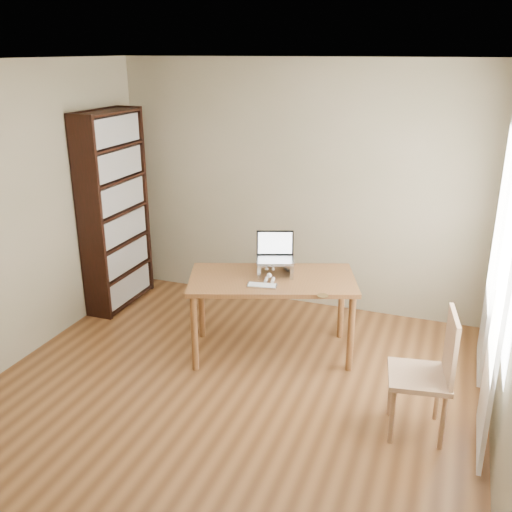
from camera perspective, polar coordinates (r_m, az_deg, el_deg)
The scene contains 10 objects.
room at distance 4.01m, azimuth -4.04°, elevation -0.01°, with size 4.04×4.54×2.64m.
bookshelf at distance 6.25m, azimuth -13.95°, elevation 4.39°, with size 0.30×0.90×2.10m.
curtains at distance 4.49m, azimuth 23.14°, elevation -1.20°, with size 0.03×1.90×2.25m.
desk at distance 5.12m, azimuth 1.62°, elevation -3.14°, with size 1.63×1.19×0.75m.
laptop_stand at distance 5.12m, azimuth 1.93°, elevation -1.02°, with size 0.32×0.25×0.13m.
laptop at distance 5.14m, azimuth 2.15°, elevation 0.35°, with size 0.40×0.38×0.24m.
keyboard at distance 4.89m, azimuth 0.61°, elevation -2.98°, with size 0.27×0.15×0.02m.
coaster at distance 4.75m, azimuth 6.68°, elevation -3.96°, with size 0.09×0.09×0.01m, color brown.
cat at distance 5.17m, azimuth 1.75°, elevation -1.10°, with size 0.23×0.47×0.14m.
chair at distance 4.30m, azimuth 17.06°, elevation -10.92°, with size 0.49×0.49×0.97m.
Camera 1 is at (1.59, -3.42, 2.67)m, focal length 40.00 mm.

